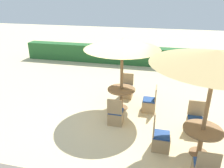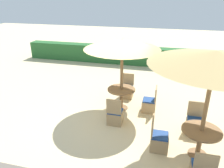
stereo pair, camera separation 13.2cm
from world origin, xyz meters
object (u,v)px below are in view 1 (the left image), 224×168
patio_chair_center_east (149,104)px  round_table_center (121,94)px  patio_chair_front_right_north (195,124)px  patio_chair_front_right_west (160,140)px  round_table_front_right (202,135)px  parasol_center (122,44)px  patio_chair_center_south (116,116)px  patio_chair_center_north (127,91)px  parasol_front_right (217,58)px

patio_chair_center_east → round_table_center: bearing=92.1°
patio_chair_front_right_north → patio_chair_front_right_west: same height
round_table_front_right → patio_chair_front_right_west: size_ratio=1.04×
parasol_center → patio_chair_center_south: 2.30m
patio_chair_front_right_west → round_table_center: 2.42m
round_table_center → patio_chair_center_north: patio_chair_center_north is taller
parasol_front_right → patio_chair_center_north: size_ratio=3.11×
round_table_front_right → patio_chair_front_right_north: 1.05m
patio_chair_center_east → patio_chair_center_south: 1.44m
parasol_front_right → patio_chair_front_right_north: size_ratio=3.11×
parasol_center → round_table_center: (-0.00, 0.00, -1.76)m
parasol_front_right → round_table_center: bearing=141.5°
round_table_center → patio_chair_center_south: 1.06m
patio_chair_center_east → patio_chair_center_north: size_ratio=1.00×
patio_chair_center_east → patio_chair_center_south: bearing=136.9°
parasol_front_right → round_table_front_right: (0.00, 0.00, -2.00)m
round_table_front_right → patio_chair_center_east: (-1.42, 1.97, -0.31)m
patio_chair_front_right_north → patio_chair_center_north: same height
patio_chair_center_south → parasol_front_right: bearing=-20.9°
patio_chair_front_right_west → patio_chair_front_right_north: bearing=135.9°
patio_chair_front_right_north → patio_chair_front_right_west: (-0.98, -1.01, 0.00)m
patio_chair_front_right_west → patio_chair_center_east: size_ratio=1.00×
patio_chair_center_north → patio_chair_center_south: (-0.02, -1.97, 0.00)m
parasol_front_right → round_table_front_right: size_ratio=3.00×
patio_chair_front_right_north → parasol_front_right: bearing=90.8°
patio_chair_front_right_west → round_table_front_right: bearing=90.4°
parasol_center → patio_chair_center_north: 2.28m
parasol_front_right → patio_chair_front_right_west: parasol_front_right is taller
parasol_front_right → patio_chair_center_east: 3.35m
parasol_front_right → patio_chair_front_right_north: bearing=90.8°
patio_chair_front_right_north → round_table_center: 2.60m
parasol_front_right → parasol_center: bearing=141.5°
round_table_front_right → parasol_center: 3.56m
patio_chair_front_right_north → patio_chair_front_right_west: size_ratio=1.00×
parasol_front_right → patio_chair_center_east: (-1.42, 1.97, -2.31)m
patio_chair_center_east → parasol_center: bearing=92.1°
round_table_front_right → patio_chair_center_north: bearing=129.6°
round_table_center → patio_chair_center_east: bearing=2.1°
round_table_front_right → patio_chair_center_east: 2.44m
round_table_front_right → round_table_center: 3.10m
patio_chair_center_east → patio_chair_center_north: bearing=46.5°
round_table_front_right → patio_chair_front_right_north: patio_chair_front_right_north is taller
round_table_front_right → parasol_center: size_ratio=0.39×
round_table_front_right → patio_chair_front_right_west: patio_chair_front_right_west is taller
parasol_front_right → round_table_center: 3.68m
parasol_center → patio_chair_center_south: parasol_center is taller
patio_chair_front_right_west → patio_chair_center_north: bearing=-154.3°
parasol_front_right → patio_chair_front_right_west: bearing=-179.6°
round_table_center → patio_chair_center_north: size_ratio=1.04×
patio_chair_front_right_west → patio_chair_center_north: (-1.39, 2.89, 0.00)m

